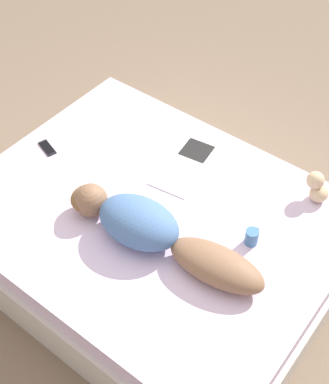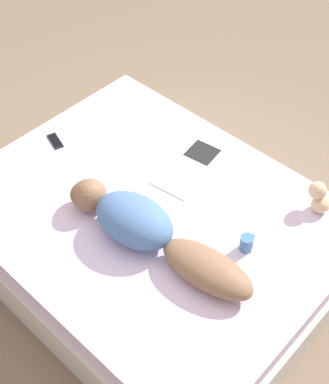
{
  "view_description": "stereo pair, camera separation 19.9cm",
  "coord_description": "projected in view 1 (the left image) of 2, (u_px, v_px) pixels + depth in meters",
  "views": [
    {
      "loc": [
        -1.6,
        -1.33,
        2.9
      ],
      "look_at": [
        0.12,
        0.0,
        0.54
      ],
      "focal_mm": 50.0,
      "sensor_mm": 36.0,
      "label": 1
    },
    {
      "loc": [
        -1.47,
        -1.48,
        2.9
      ],
      "look_at": [
        0.12,
        0.0,
        0.54
      ],
      "focal_mm": 50.0,
      "sensor_mm": 36.0,
      "label": 2
    }
  ],
  "objects": [
    {
      "name": "bed",
      "position": [
        153.0,
        235.0,
        3.37
      ],
      "size": [
        1.76,
        2.24,
        0.49
      ],
      "color": "beige",
      "rests_on": "ground_plane"
    },
    {
      "name": "cell_phone",
      "position": [
        47.0,
        148.0,
        3.54
      ],
      "size": [
        0.11,
        0.17,
        0.01
      ],
      "rotation": [
        0.0,
        0.0,
        -0.31
      ],
      "color": "black",
      "rests_on": "bed"
    },
    {
      "name": "person",
      "position": [
        152.0,
        230.0,
        2.95
      ],
      "size": [
        0.38,
        1.24,
        0.24
      ],
      "rotation": [
        0.0,
        0.0,
        0.1
      ],
      "color": "brown",
      "rests_on": "bed"
    },
    {
      "name": "plush_toy",
      "position": [
        317.0,
        187.0,
        3.18
      ],
      "size": [
        0.12,
        0.15,
        0.19
      ],
      "color": "#D1B289",
      "rests_on": "bed"
    },
    {
      "name": "coffee_mug",
      "position": [
        252.0,
        237.0,
        2.98
      ],
      "size": [
        0.11,
        0.08,
        0.1
      ],
      "color": "teal",
      "rests_on": "bed"
    },
    {
      "name": "open_magazine",
      "position": [
        187.0,
        163.0,
        3.45
      ],
      "size": [
        0.59,
        0.34,
        0.01
      ],
      "rotation": [
        0.0,
        0.0,
        0.14
      ],
      "color": "silver",
      "rests_on": "bed"
    },
    {
      "name": "ground_plane",
      "position": [
        153.0,
        258.0,
        3.54
      ],
      "size": [
        12.0,
        12.0,
        0.0
      ],
      "primitive_type": "plane",
      "color": "#7A6651"
    }
  ]
}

